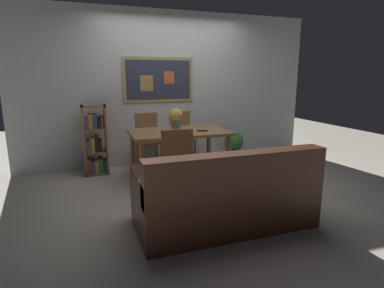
{
  "coord_description": "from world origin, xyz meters",
  "views": [
    {
      "loc": [
        -1.47,
        -3.88,
        1.53
      ],
      "look_at": [
        -0.15,
        -0.11,
        0.65
      ],
      "focal_mm": 29.1,
      "sensor_mm": 36.0,
      "label": 1
    }
  ],
  "objects_px": {
    "potted_ivy": "(234,145)",
    "flower_vase": "(176,118)",
    "bookshelf": "(95,143)",
    "dining_table": "(179,137)",
    "dining_chair_far_right": "(181,133)",
    "leather_couch": "(226,197)",
    "dining_chair_near_left": "(175,158)",
    "tv_remote": "(202,131)",
    "dining_chair_far_left": "(148,135)"
  },
  "relations": [
    {
      "from": "dining_table",
      "to": "bookshelf",
      "type": "bearing_deg",
      "value": 152.4
    },
    {
      "from": "leather_couch",
      "to": "tv_remote",
      "type": "distance_m",
      "value": 1.59
    },
    {
      "from": "leather_couch",
      "to": "potted_ivy",
      "type": "xyz_separation_m",
      "value": [
        1.25,
        2.3,
        -0.03
      ]
    },
    {
      "from": "dining_chair_near_left",
      "to": "tv_remote",
      "type": "distance_m",
      "value": 0.9
    },
    {
      "from": "dining_chair_near_left",
      "to": "flower_vase",
      "type": "bearing_deg",
      "value": 72.26
    },
    {
      "from": "dining_chair_far_right",
      "to": "bookshelf",
      "type": "distance_m",
      "value": 1.48
    },
    {
      "from": "leather_couch",
      "to": "bookshelf",
      "type": "distance_m",
      "value": 2.57
    },
    {
      "from": "flower_vase",
      "to": "dining_chair_near_left",
      "type": "bearing_deg",
      "value": -107.74
    },
    {
      "from": "dining_chair_near_left",
      "to": "leather_couch",
      "type": "distance_m",
      "value": 0.93
    },
    {
      "from": "leather_couch",
      "to": "bookshelf",
      "type": "bearing_deg",
      "value": 117.3
    },
    {
      "from": "dining_chair_far_right",
      "to": "tv_remote",
      "type": "bearing_deg",
      "value": -89.01
    },
    {
      "from": "dining_chair_far_left",
      "to": "flower_vase",
      "type": "height_order",
      "value": "flower_vase"
    },
    {
      "from": "dining_chair_far_right",
      "to": "potted_ivy",
      "type": "distance_m",
      "value": 1.0
    },
    {
      "from": "bookshelf",
      "to": "dining_table",
      "type": "bearing_deg",
      "value": -27.6
    },
    {
      "from": "dining_chair_far_right",
      "to": "leather_couch",
      "type": "relative_size",
      "value": 0.51
    },
    {
      "from": "dining_chair_far_left",
      "to": "tv_remote",
      "type": "bearing_deg",
      "value": -57.53
    },
    {
      "from": "potted_ivy",
      "to": "flower_vase",
      "type": "relative_size",
      "value": 1.69
    },
    {
      "from": "bookshelf",
      "to": "leather_couch",
      "type": "bearing_deg",
      "value": -62.7
    },
    {
      "from": "dining_chair_far_right",
      "to": "flower_vase",
      "type": "height_order",
      "value": "flower_vase"
    },
    {
      "from": "dining_chair_near_left",
      "to": "tv_remote",
      "type": "height_order",
      "value": "dining_chair_near_left"
    },
    {
      "from": "dining_chair_far_right",
      "to": "potted_ivy",
      "type": "relative_size",
      "value": 1.6
    },
    {
      "from": "tv_remote",
      "to": "dining_table",
      "type": "bearing_deg",
      "value": 152.06
    },
    {
      "from": "dining_table",
      "to": "dining_chair_far_right",
      "type": "relative_size",
      "value": 1.58
    },
    {
      "from": "leather_couch",
      "to": "tv_remote",
      "type": "bearing_deg",
      "value": 78.19
    },
    {
      "from": "dining_table",
      "to": "tv_remote",
      "type": "bearing_deg",
      "value": -27.94
    },
    {
      "from": "dining_chair_near_left",
      "to": "flower_vase",
      "type": "xyz_separation_m",
      "value": [
        0.24,
        0.75,
        0.4
      ]
    },
    {
      "from": "dining_chair_near_left",
      "to": "potted_ivy",
      "type": "height_order",
      "value": "dining_chair_near_left"
    },
    {
      "from": "dining_chair_near_left",
      "to": "potted_ivy",
      "type": "bearing_deg",
      "value": 43.1
    },
    {
      "from": "dining_chair_near_left",
      "to": "flower_vase",
      "type": "height_order",
      "value": "flower_vase"
    },
    {
      "from": "dining_chair_near_left",
      "to": "dining_chair_far_right",
      "type": "relative_size",
      "value": 1.0
    },
    {
      "from": "dining_chair_far_right",
      "to": "potted_ivy",
      "type": "xyz_separation_m",
      "value": [
        0.96,
        -0.17,
        -0.25
      ]
    },
    {
      "from": "dining_chair_far_right",
      "to": "tv_remote",
      "type": "relative_size",
      "value": 5.62
    },
    {
      "from": "dining_chair_near_left",
      "to": "potted_ivy",
      "type": "distance_m",
      "value": 2.12
    },
    {
      "from": "dining_chair_far_left",
      "to": "leather_couch",
      "type": "relative_size",
      "value": 0.51
    },
    {
      "from": "dining_chair_far_right",
      "to": "bookshelf",
      "type": "relative_size",
      "value": 0.83
    },
    {
      "from": "dining_chair_far_left",
      "to": "leather_couch",
      "type": "bearing_deg",
      "value": -82.99
    },
    {
      "from": "dining_chair_far_right",
      "to": "leather_couch",
      "type": "height_order",
      "value": "dining_chair_far_right"
    },
    {
      "from": "dining_table",
      "to": "dining_chair_near_left",
      "type": "distance_m",
      "value": 0.86
    },
    {
      "from": "dining_chair_near_left",
      "to": "tv_remote",
      "type": "relative_size",
      "value": 5.62
    },
    {
      "from": "dining_chair_far_right",
      "to": "leather_couch",
      "type": "bearing_deg",
      "value": -96.84
    },
    {
      "from": "dining_chair_far_left",
      "to": "bookshelf",
      "type": "height_order",
      "value": "bookshelf"
    },
    {
      "from": "dining_chair_near_left",
      "to": "dining_chair_far_right",
      "type": "distance_m",
      "value": 1.71
    },
    {
      "from": "leather_couch",
      "to": "flower_vase",
      "type": "height_order",
      "value": "flower_vase"
    },
    {
      "from": "leather_couch",
      "to": "flower_vase",
      "type": "distance_m",
      "value": 1.73
    },
    {
      "from": "dining_chair_far_left",
      "to": "flower_vase",
      "type": "bearing_deg",
      "value": -73.24
    },
    {
      "from": "bookshelf",
      "to": "tv_remote",
      "type": "xyz_separation_m",
      "value": [
        1.49,
        -0.78,
        0.24
      ]
    },
    {
      "from": "dining_table",
      "to": "leather_couch",
      "type": "height_order",
      "value": "leather_couch"
    },
    {
      "from": "dining_table",
      "to": "potted_ivy",
      "type": "height_order",
      "value": "dining_table"
    },
    {
      "from": "dining_table",
      "to": "bookshelf",
      "type": "relative_size",
      "value": 1.31
    },
    {
      "from": "flower_vase",
      "to": "tv_remote",
      "type": "distance_m",
      "value": 0.42
    }
  ]
}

